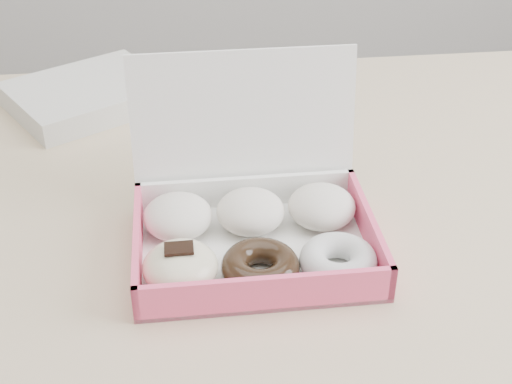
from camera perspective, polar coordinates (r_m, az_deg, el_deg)
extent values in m
cube|color=#D0B489|center=(0.97, 2.90, 0.08)|extent=(1.20, 0.80, 0.04)
cube|color=white|center=(0.82, -0.06, -4.87)|extent=(0.27, 0.20, 0.01)
cube|color=#FF517A|center=(0.74, 0.83, -8.21)|extent=(0.27, 0.01, 0.05)
cube|color=white|center=(0.89, -0.80, -0.07)|extent=(0.27, 0.01, 0.05)
cube|color=#FF517A|center=(0.81, -9.43, -4.38)|extent=(0.01, 0.20, 0.05)
cube|color=#FF517A|center=(0.84, 9.01, -3.07)|extent=(0.01, 0.20, 0.05)
cube|color=white|center=(0.87, -0.98, 4.91)|extent=(0.27, 0.03, 0.20)
ellipsoid|color=white|center=(0.84, -6.27, -1.94)|extent=(0.08, 0.08, 0.05)
ellipsoid|color=white|center=(0.85, -0.44, -1.55)|extent=(0.08, 0.08, 0.05)
ellipsoid|color=white|center=(0.86, 5.28, -1.16)|extent=(0.08, 0.08, 0.05)
ellipsoid|color=beige|center=(0.77, -6.08, -5.96)|extent=(0.08, 0.08, 0.05)
cube|color=black|center=(0.75, -6.19, -4.50)|extent=(0.03, 0.02, 0.00)
torus|color=black|center=(0.78, 0.35, -5.97)|extent=(0.09, 0.09, 0.03)
torus|color=white|center=(0.79, 6.59, -5.46)|extent=(0.09, 0.09, 0.03)
cube|color=silver|center=(1.18, -13.22, 7.61)|extent=(0.30, 0.28, 0.04)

